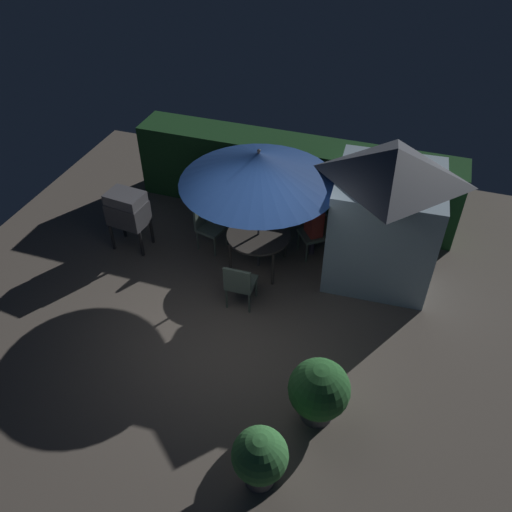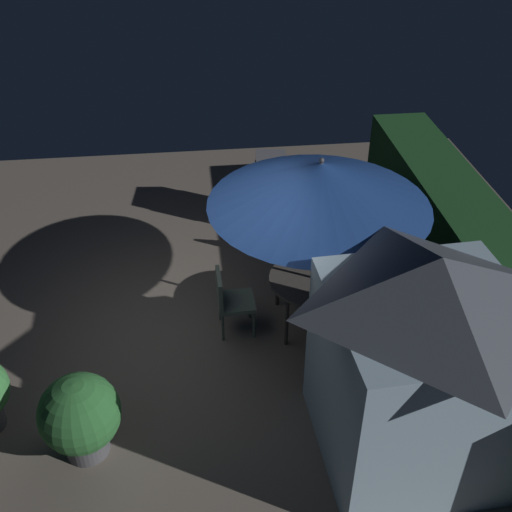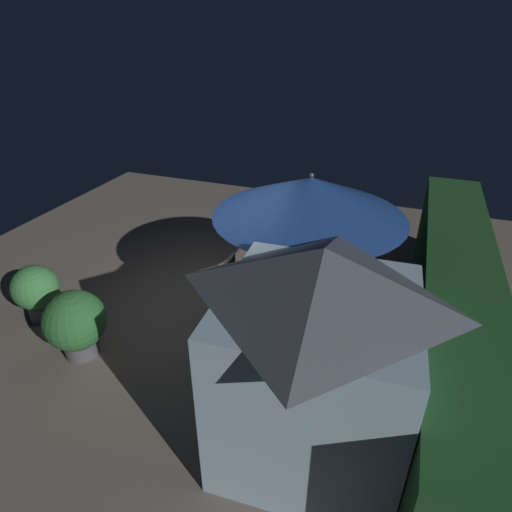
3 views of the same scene
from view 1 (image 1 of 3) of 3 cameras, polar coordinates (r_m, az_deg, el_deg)
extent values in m
plane|color=#6B6056|center=(8.61, -2.27, -7.37)|extent=(11.00, 11.00, 0.00)
cube|color=#1E4C23|center=(10.72, 4.20, 8.73)|extent=(6.56, 0.88, 1.55)
cube|color=#9EBCD1|center=(9.23, 13.88, 3.28)|extent=(1.85, 1.89, 1.97)
pyramid|color=#4C515B|center=(8.57, 15.18, 9.90)|extent=(1.96, 2.00, 0.51)
cube|color=gray|center=(10.10, 14.11, 5.26)|extent=(0.74, 0.07, 1.53)
cylinder|color=#47423D|center=(9.19, 0.27, 2.32)|extent=(1.14, 1.14, 0.04)
cylinder|color=#3C3834|center=(9.24, -2.87, -0.43)|extent=(0.05, 0.05, 0.69)
cylinder|color=#3C3834|center=(9.04, 1.87, -1.48)|extent=(0.05, 0.05, 0.69)
cylinder|color=#3C3834|center=(9.82, -1.21, 2.45)|extent=(0.05, 0.05, 0.69)
cylinder|color=#3C3834|center=(9.63, 3.28, 1.52)|extent=(0.05, 0.05, 0.69)
cylinder|color=#4C4C51|center=(8.91, 0.28, 4.70)|extent=(0.04, 0.04, 2.36)
cone|color=navy|center=(8.41, 0.30, 9.76)|extent=(2.64, 2.64, 0.54)
sphere|color=#4C4C51|center=(8.27, 0.31, 11.54)|extent=(0.06, 0.06, 0.06)
cube|color=#47474C|center=(9.92, -13.98, 4.65)|extent=(0.75, 0.57, 0.45)
cube|color=slate|center=(9.74, -14.28, 6.20)|extent=(0.71, 0.54, 0.20)
cylinder|color=#262628|center=(10.22, -15.61, 2.00)|extent=(0.06, 0.06, 0.55)
cylinder|color=#262628|center=(9.93, -12.57, 1.32)|extent=(0.06, 0.06, 0.55)
cylinder|color=#262628|center=(10.49, -14.45, 3.35)|extent=(0.06, 0.06, 0.55)
cylinder|color=#262628|center=(10.21, -11.47, 2.73)|extent=(0.06, 0.06, 0.55)
cube|color=slate|center=(9.69, 6.32, 2.37)|extent=(0.65, 0.65, 0.06)
cube|color=slate|center=(9.63, 7.56, 3.68)|extent=(0.32, 0.39, 0.45)
cylinder|color=#516155|center=(9.76, 7.78, 0.88)|extent=(0.04, 0.04, 0.45)
cylinder|color=#516155|center=(10.04, 6.81, 2.25)|extent=(0.04, 0.04, 0.45)
cylinder|color=#516155|center=(9.62, 5.62, 0.39)|extent=(0.04, 0.04, 0.45)
cylinder|color=#516155|center=(9.90, 4.71, 1.79)|extent=(0.04, 0.04, 0.45)
cube|color=slate|center=(9.82, -4.94, 3.06)|extent=(0.55, 0.55, 0.06)
cube|color=slate|center=(9.79, -6.01, 4.49)|extent=(0.15, 0.46, 0.45)
cylinder|color=#516155|center=(10.18, -5.13, 2.98)|extent=(0.04, 0.04, 0.45)
cylinder|color=#516155|center=(9.93, -6.47, 1.79)|extent=(0.04, 0.04, 0.45)
cylinder|color=#516155|center=(9.99, -3.27, 2.27)|extent=(0.04, 0.04, 0.45)
cylinder|color=#516155|center=(9.73, -4.58, 1.03)|extent=(0.04, 0.04, 0.45)
cube|color=slate|center=(8.63, -1.63, -2.95)|extent=(0.47, 0.47, 0.06)
cube|color=slate|center=(8.34, -2.11, -2.76)|extent=(0.46, 0.06, 0.45)
cylinder|color=#516155|center=(8.70, -3.27, -4.62)|extent=(0.04, 0.04, 0.45)
cylinder|color=#516155|center=(8.61, -0.75, -5.18)|extent=(0.04, 0.04, 0.45)
cylinder|color=#516155|center=(8.97, -2.42, -2.91)|extent=(0.04, 0.04, 0.45)
cylinder|color=#516155|center=(8.88, 0.03, -3.42)|extent=(0.04, 0.04, 0.45)
cylinder|color=#4C4C51|center=(7.51, 6.70, -16.48)|extent=(0.46, 0.46, 0.22)
sphere|color=#2D6B33|center=(7.12, 6.99, -14.41)|extent=(0.84, 0.84, 0.84)
cylinder|color=#4C4C51|center=(6.97, 0.42, -22.89)|extent=(0.39, 0.39, 0.28)
sphere|color=#3D8442|center=(6.58, 0.44, -21.17)|extent=(0.70, 0.70, 0.70)
cube|color=#CC3D33|center=(9.50, 6.46, 3.83)|extent=(0.40, 0.42, 0.55)
sphere|color=tan|center=(9.28, 6.63, 5.79)|extent=(0.22, 0.22, 0.22)
cylinder|color=#383347|center=(9.82, 6.24, 1.41)|extent=(0.10, 0.10, 0.48)
camera|label=2|loc=(6.70, 56.09, 16.37)|focal=42.88mm
camera|label=3|loc=(8.85, 39.51, 17.34)|focal=29.80mm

